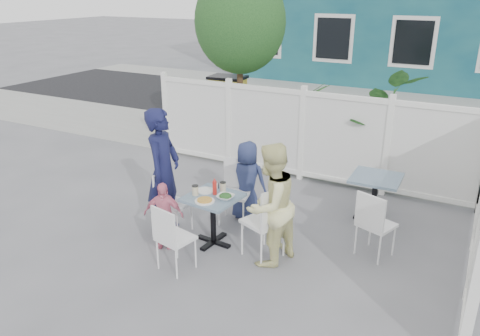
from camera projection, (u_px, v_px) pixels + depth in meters
The scene contains 28 objects.
ground at pixel (230, 236), 6.48m from camera, with size 80.00×80.00×0.00m, color slate.
near_sidewalk at pixel (320, 155), 9.61m from camera, with size 24.00×2.60×0.01m, color gray.
street at pixel (365, 115), 12.66m from camera, with size 24.00×5.00×0.01m, color black.
far_sidewalk at pixel (388, 93), 15.21m from camera, with size 24.00×1.60×0.01m, color gray.
fence_back at pixel (302, 137), 8.13m from camera, with size 5.86×0.08×1.60m.
tree at pixel (240, 22), 8.97m from camera, with size 1.80×1.62×3.59m.
utility_cabinet at pixel (228, 108), 10.53m from camera, with size 0.72×0.52×1.34m, color yellow.
potted_shrub_a at pixel (309, 126), 8.76m from camera, with size 0.89×0.89×1.59m, color #163A19.
potted_shrub_b at pixel (379, 130), 8.06m from camera, with size 1.65×1.43×1.84m, color #163A19.
main_table at pixel (213, 207), 6.11m from camera, with size 0.71×0.71×0.69m.
spare_table at pixel (375, 187), 6.67m from camera, with size 0.69×0.69×0.71m.
chair_left at pixel (170, 198), 6.44m from camera, with size 0.39×0.40×0.88m.
chair_right at pixel (268, 217), 5.74m from camera, with size 0.57×0.58×0.99m.
chair_back at pixel (236, 186), 6.74m from camera, with size 0.50×0.49×0.92m.
chair_near at pixel (171, 234), 5.50m from camera, with size 0.46×0.45×0.85m.
chair_spare at pixel (374, 221), 5.79m from camera, with size 0.51×0.50×0.89m.
man at pixel (163, 172), 6.33m from camera, with size 0.64×0.42×1.76m, color #15173E.
woman at pixel (270, 205), 5.62m from camera, with size 0.75×0.59×1.55m, color #E3DC58.
boy at pixel (247, 181), 6.79m from camera, with size 0.58×0.38×1.18m, color navy.
toddler at pixel (164, 215), 6.07m from camera, with size 0.53×0.22×0.90m, color pink.
plate_main at pixel (205, 201), 5.89m from camera, with size 0.25×0.25×0.02m, color white.
plate_side at pixel (205, 191), 6.20m from camera, with size 0.24×0.24×0.02m, color white.
salad_bowl at pixel (225, 197), 5.96m from camera, with size 0.21×0.21×0.05m, color white.
coffee_cup_a at pixel (195, 191), 6.06m from camera, with size 0.08×0.08×0.12m, color beige.
coffee_cup_b at pixel (223, 187), 6.19m from camera, with size 0.08×0.08×0.12m, color beige.
ketchup_bottle at pixel (215, 188), 6.07m from camera, with size 0.06×0.06×0.18m, color red.
salt_shaker at pixel (217, 186), 6.28m from camera, with size 0.03×0.03×0.07m, color white.
pepper_shaker at pixel (217, 186), 6.28m from camera, with size 0.03×0.03×0.07m, color black.
Camera 1 is at (2.80, -4.98, 3.21)m, focal length 35.00 mm.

